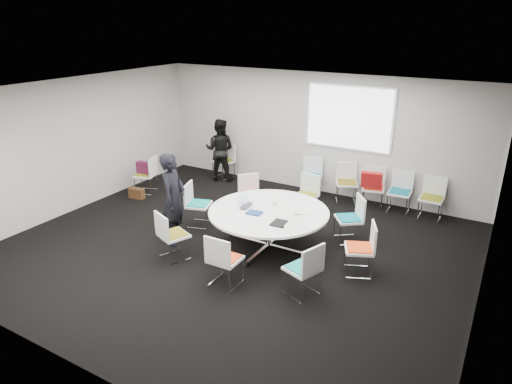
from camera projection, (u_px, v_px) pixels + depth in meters
The scene contains 31 objects.
room_shell at pixel (239, 176), 7.77m from camera, with size 8.08×7.08×2.88m.
conference_table at pixel (268, 221), 8.16m from camera, with size 2.14×2.14×0.73m.
projection_screen at pixel (349, 118), 10.08m from camera, with size 1.90×0.03×1.35m, color white.
chair_ring_a at pixel (359, 258), 7.41m from camera, with size 0.59×0.60×0.88m.
chair_ring_b at pixel (349, 227), 8.50m from camera, with size 0.63×0.64×0.88m.
chair_ring_c at pixel (305, 204), 9.57m from camera, with size 0.49×0.48×0.88m.
chair_ring_d at pixel (251, 204), 9.57m from camera, with size 0.64×0.64×0.88m.
chair_ring_e at pixel (199, 212), 9.15m from camera, with size 0.57×0.58×0.88m.
chair_ring_f at pixel (174, 244), 7.87m from camera, with size 0.60×0.59×0.88m.
chair_ring_g at pixel (225, 269), 7.09m from camera, with size 0.46×0.45×0.88m.
chair_ring_h at pixel (303, 279), 6.82m from camera, with size 0.58×0.59×0.88m.
chair_back_a at pixel (311, 184), 10.73m from camera, with size 0.57×0.57×0.88m.
chair_back_b at pixel (346, 190), 10.33m from camera, with size 0.60×0.60×0.88m.
chair_back_c at pixel (373, 195), 10.03m from camera, with size 0.55×0.54×0.88m.
chair_back_d at pixel (399, 200), 9.78m from camera, with size 0.48×0.47×0.88m.
chair_back_e at pixel (430, 206), 9.45m from camera, with size 0.46×0.45×0.88m.
chair_spare_left at pixel (147, 181), 10.86m from camera, with size 0.58×0.58×0.88m.
chair_person_back at pixel (224, 167), 11.88m from camera, with size 0.57×0.56×0.88m.
person_main at pixel (173, 199), 8.25m from camera, with size 0.62×0.41×1.71m, color black.
person_back at pixel (220, 150), 11.56m from camera, with size 0.77×0.60×1.58m, color black.
laptop at pixel (249, 206), 8.23m from camera, with size 0.34×0.22×0.03m, color #333338.
laptop_lid at pixel (243, 199), 8.26m from camera, with size 0.30×0.02×0.22m, color silver.
notebook_black at pixel (279, 223), 7.57m from camera, with size 0.22×0.30×0.02m, color black.
tablet_folio at pixel (254, 213), 7.96m from camera, with size 0.26×0.20×0.03m, color navy.
papers_right at pixel (303, 213), 7.99m from camera, with size 0.30×0.21×0.00m, color silver.
papers_front at pixel (299, 217), 7.82m from camera, with size 0.30×0.21×0.00m, color silver.
cup at pixel (275, 203), 8.28m from camera, with size 0.08×0.08×0.09m, color white.
phone at pixel (281, 226), 7.46m from camera, with size 0.14×0.07×0.01m, color black.
maroon_bag at pixel (145, 168), 10.74m from camera, with size 0.40×0.14×0.28m, color #511532.
brown_bag at pixel (137, 193), 10.57m from camera, with size 0.36×0.16×0.24m, color #412814.
red_jacket at pixel (372, 180), 9.69m from camera, with size 0.44×0.10×0.35m, color #9E1313.
Camera 1 is at (4.03, -6.22, 3.94)m, focal length 32.00 mm.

